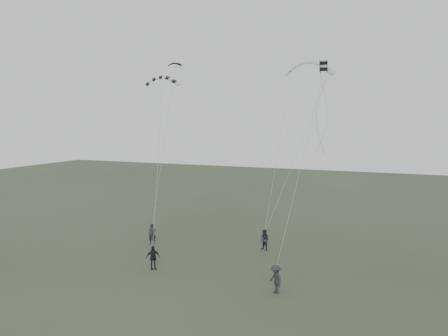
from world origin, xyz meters
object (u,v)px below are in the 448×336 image
at_px(flyer_center, 153,257).
at_px(kite_pale_large, 309,62).
at_px(flyer_left, 152,234).
at_px(kite_striped, 162,77).
at_px(kite_dark_small, 175,63).
at_px(flyer_right, 265,240).
at_px(kite_box, 324,66).
at_px(flyer_far, 276,279).

relative_size(flyer_center, kite_pale_large, 0.39).
relative_size(flyer_left, kite_striped, 0.65).
distance_m(kite_pale_large, kite_striped, 13.97).
relative_size(flyer_left, flyer_center, 1.03).
bearing_deg(kite_dark_small, flyer_right, -35.62).
distance_m(flyer_center, kite_box, 18.89).
bearing_deg(flyer_left, flyer_right, -22.78).
bearing_deg(flyer_left, kite_striped, -29.07).
height_order(flyer_right, flyer_far, flyer_far).
xyz_separation_m(flyer_far, kite_dark_small, (-14.61, 13.62, 15.90)).
bearing_deg(kite_box, flyer_center, -162.35).
relative_size(flyer_left, kite_dark_small, 1.31).
bearing_deg(flyer_center, kite_dark_small, 68.07).
height_order(flyer_center, kite_striped, kite_striped).
distance_m(kite_dark_small, kite_box, 17.89).
distance_m(flyer_left, kite_striped, 13.88).
distance_m(kite_pale_large, kite_box, 9.66).
xyz_separation_m(flyer_right, flyer_far, (3.39, -8.64, 0.03)).
height_order(flyer_left, flyer_center, flyer_left).
distance_m(flyer_left, kite_box, 20.53).
relative_size(flyer_left, kite_pale_large, 0.40).
bearing_deg(flyer_far, kite_box, 120.48).
distance_m(flyer_far, kite_pale_large, 21.97).
height_order(flyer_right, kite_box, kite_box).
distance_m(flyer_center, kite_pale_large, 22.94).
relative_size(flyer_far, kite_pale_large, 0.41).
xyz_separation_m(flyer_left, kite_dark_small, (-1.30, 6.94, 15.91)).
distance_m(kite_dark_small, kite_pale_large, 13.48).
relative_size(flyer_right, kite_dark_small, 1.28).
bearing_deg(flyer_left, flyer_far, -60.61).
xyz_separation_m(kite_striped, kite_box, (13.71, -0.43, 0.25)).
height_order(flyer_right, kite_dark_small, kite_dark_small).
bearing_deg(kite_pale_large, kite_box, -74.21).
height_order(flyer_right, kite_striped, kite_striped).
xyz_separation_m(flyer_center, kite_pale_large, (8.44, 14.54, 15.61)).
xyz_separation_m(flyer_far, kite_striped, (-12.08, 6.79, 13.81)).
xyz_separation_m(flyer_left, flyer_far, (13.31, -6.68, 0.01)).
xyz_separation_m(flyer_right, kite_dark_small, (-11.22, 4.98, 15.93)).
bearing_deg(flyer_center, flyer_right, 7.73).
bearing_deg(kite_striped, flyer_far, -53.76).
height_order(flyer_left, kite_striped, kite_striped).
bearing_deg(kite_box, flyer_far, -112.40).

